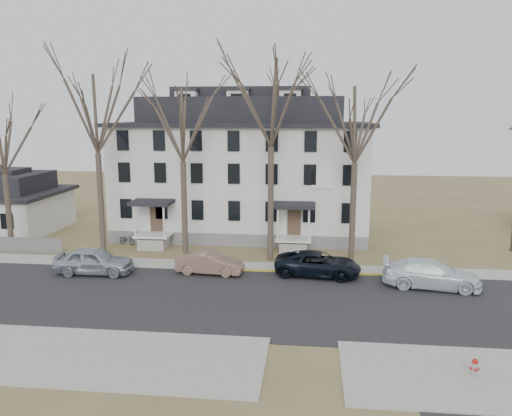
# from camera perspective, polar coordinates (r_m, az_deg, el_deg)

# --- Properties ---
(ground) EXTENTS (120.00, 120.00, 0.00)m
(ground) POSITION_cam_1_polar(r_m,az_deg,el_deg) (25.63, -2.46, -12.16)
(ground) COLOR olive
(ground) RESTS_ON ground
(main_road) EXTENTS (120.00, 10.00, 0.04)m
(main_road) POSITION_cam_1_polar(r_m,az_deg,el_deg) (27.46, -1.81, -10.55)
(main_road) COLOR #27272A
(main_road) RESTS_ON ground
(far_sidewalk) EXTENTS (120.00, 2.00, 0.08)m
(far_sidewalk) POSITION_cam_1_polar(r_m,az_deg,el_deg) (33.08, -0.34, -6.80)
(far_sidewalk) COLOR #A09F97
(far_sidewalk) RESTS_ON ground
(near_sidewalk_left) EXTENTS (20.00, 5.00, 0.08)m
(near_sidewalk_left) POSITION_cam_1_polar(r_m,az_deg,el_deg) (23.90, -24.50, -14.94)
(near_sidewalk_left) COLOR #A09F97
(near_sidewalk_left) RESTS_ON ground
(yellow_curb) EXTENTS (14.00, 0.25, 0.06)m
(yellow_curb) POSITION_cam_1_polar(r_m,az_deg,el_deg) (32.04, 8.46, -7.50)
(yellow_curb) COLOR gold
(yellow_curb) RESTS_ON ground
(boarding_house) EXTENTS (20.80, 12.36, 12.05)m
(boarding_house) POSITION_cam_1_polar(r_m,az_deg,el_deg) (41.92, -1.49, 4.45)
(boarding_house) COLOR slate
(boarding_house) RESTS_ON ground
(small_house) EXTENTS (8.70, 8.70, 5.00)m
(small_house) POSITION_cam_1_polar(r_m,az_deg,el_deg) (47.58, -26.43, 0.27)
(small_house) COLOR silver
(small_house) RESTS_ON ground
(tree_far_left) EXTENTS (8.40, 8.40, 13.72)m
(tree_far_left) POSITION_cam_1_polar(r_m,az_deg,el_deg) (36.23, -17.89, 10.83)
(tree_far_left) COLOR #473B31
(tree_far_left) RESTS_ON ground
(tree_mid_left) EXTENTS (7.80, 7.80, 12.74)m
(tree_mid_left) POSITION_cam_1_polar(r_m,az_deg,el_deg) (34.24, -8.47, 10.01)
(tree_mid_left) COLOR #473B31
(tree_mid_left) RESTS_ON ground
(tree_center) EXTENTS (9.00, 9.00, 14.70)m
(tree_center) POSITION_cam_1_polar(r_m,az_deg,el_deg) (33.25, 1.76, 12.66)
(tree_center) COLOR #473B31
(tree_center) RESTS_ON ground
(tree_mid_right) EXTENTS (7.80, 7.80, 12.74)m
(tree_mid_right) POSITION_cam_1_polar(r_m,az_deg,el_deg) (33.25, 11.38, 9.90)
(tree_mid_right) COLOR #473B31
(tree_mid_right) RESTS_ON ground
(tree_bungalow) EXTENTS (6.60, 6.60, 10.78)m
(tree_bungalow) POSITION_cam_1_polar(r_m,az_deg,el_deg) (39.62, -27.05, 6.91)
(tree_bungalow) COLOR #473B31
(tree_bungalow) RESTS_ON ground
(car_silver) EXTENTS (4.93, 2.09, 1.66)m
(car_silver) POSITION_cam_1_polar(r_m,az_deg,el_deg) (33.09, -18.01, -5.83)
(car_silver) COLOR #A3B1BC
(car_silver) RESTS_ON ground
(car_tan) EXTENTS (4.30, 1.79, 1.38)m
(car_tan) POSITION_cam_1_polar(r_m,az_deg,el_deg) (31.69, -5.32, -6.33)
(car_tan) COLOR #876654
(car_tan) RESTS_ON ground
(car_navy) EXTENTS (5.54, 3.01, 1.47)m
(car_navy) POSITION_cam_1_polar(r_m,az_deg,el_deg) (31.44, 7.08, -6.42)
(car_navy) COLOR black
(car_navy) RESTS_ON ground
(car_white) EXTENTS (5.73, 2.91, 1.59)m
(car_white) POSITION_cam_1_polar(r_m,az_deg,el_deg) (30.84, 19.39, -7.19)
(car_white) COLOR white
(car_white) RESTS_ON ground
(bicycle_left) EXTENTS (1.61, 1.08, 0.80)m
(bicycle_left) POSITION_cam_1_polar(r_m,az_deg,el_deg) (39.79, -14.52, -3.52)
(bicycle_left) COLOR black
(bicycle_left) RESTS_ON ground
(fire_hydrant) EXTENTS (0.33, 0.31, 0.79)m
(fire_hydrant) POSITION_cam_1_polar(r_m,az_deg,el_deg) (21.67, 23.71, -16.43)
(fire_hydrant) COLOR #B7B7BA
(fire_hydrant) RESTS_ON ground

